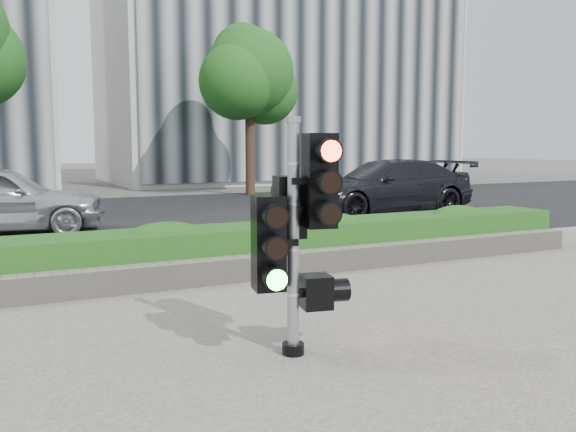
# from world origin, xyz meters

# --- Properties ---
(ground) EXTENTS (120.00, 120.00, 0.00)m
(ground) POSITION_xyz_m (0.00, 0.00, 0.00)
(ground) COLOR #51514C
(ground) RESTS_ON ground
(sidewalk) EXTENTS (16.00, 11.00, 0.03)m
(sidewalk) POSITION_xyz_m (0.00, -2.50, 0.01)
(sidewalk) COLOR #9E9389
(sidewalk) RESTS_ON ground
(road) EXTENTS (60.00, 13.00, 0.02)m
(road) POSITION_xyz_m (0.00, 10.00, 0.01)
(road) COLOR black
(road) RESTS_ON ground
(curb) EXTENTS (60.00, 0.25, 0.12)m
(curb) POSITION_xyz_m (0.00, 3.15, 0.06)
(curb) COLOR gray
(curb) RESTS_ON ground
(stone_wall) EXTENTS (12.00, 0.32, 0.34)m
(stone_wall) POSITION_xyz_m (0.00, 1.90, 0.20)
(stone_wall) COLOR gray
(stone_wall) RESTS_ON sidewalk
(hedge) EXTENTS (12.00, 1.00, 0.68)m
(hedge) POSITION_xyz_m (0.00, 2.55, 0.37)
(hedge) COLOR #3A8D2B
(hedge) RESTS_ON sidewalk
(building_right) EXTENTS (18.00, 10.00, 12.00)m
(building_right) POSITION_xyz_m (11.00, 25.00, 6.00)
(building_right) COLOR #B7B7B2
(building_right) RESTS_ON ground
(tree_right) EXTENTS (4.10, 3.58, 6.53)m
(tree_right) POSITION_xyz_m (5.48, 15.55, 4.48)
(tree_right) COLOR black
(tree_right) RESTS_ON ground
(traffic_signal) EXTENTS (0.78, 0.61, 2.16)m
(traffic_signal) POSITION_xyz_m (-0.96, -1.13, 1.22)
(traffic_signal) COLOR black
(traffic_signal) RESTS_ON sidewalk
(car_dark) EXTENTS (5.23, 2.22, 1.50)m
(car_dark) POSITION_xyz_m (6.43, 7.97, 0.77)
(car_dark) COLOR black
(car_dark) RESTS_ON road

